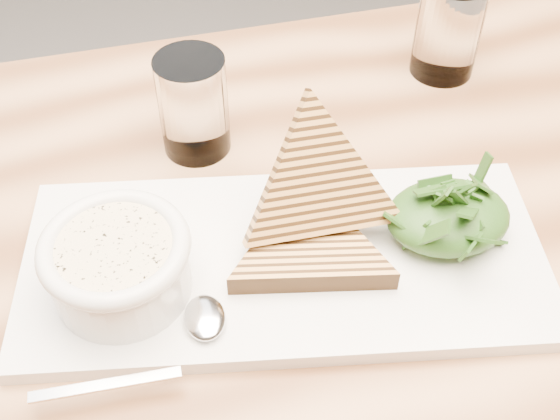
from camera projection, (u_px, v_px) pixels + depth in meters
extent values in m
cube|color=#B47F53|center=(368.00, 309.00, 0.59)|extent=(1.29, 0.90, 0.04)
cube|color=white|center=(285.00, 261.00, 0.59)|extent=(0.46, 0.25, 0.01)
cylinder|color=white|center=(120.00, 271.00, 0.55)|extent=(0.11, 0.11, 0.04)
cylinder|color=beige|center=(114.00, 249.00, 0.53)|extent=(0.09, 0.09, 0.01)
torus|color=white|center=(114.00, 247.00, 0.53)|extent=(0.12, 0.12, 0.01)
ellipsoid|color=black|center=(448.00, 217.00, 0.59)|extent=(0.11, 0.08, 0.04)
ellipsoid|color=silver|center=(205.00, 318.00, 0.54)|extent=(0.03, 0.04, 0.01)
cube|color=silver|center=(106.00, 385.00, 0.50)|extent=(0.11, 0.01, 0.00)
cylinder|color=white|center=(193.00, 105.00, 0.67)|extent=(0.07, 0.07, 0.10)
cylinder|color=white|center=(448.00, 29.00, 0.75)|extent=(0.07, 0.07, 0.11)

